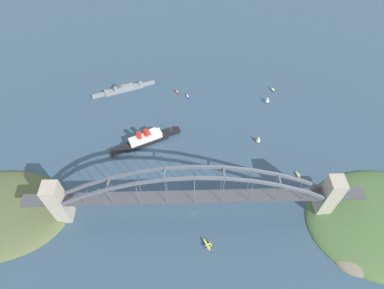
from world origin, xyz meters
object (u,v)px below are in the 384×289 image
object	(u,v)px
small_boat_3	(273,90)
small_boat_4	(188,96)
small_boat_5	(267,99)
channel_marker_buoy	(234,192)
seaplane_taxiing_near_bridge	(208,245)
small_boat_2	(177,92)
naval_cruiser	(123,89)
small_boat_6	(258,139)
small_boat_0	(298,176)
small_boat_1	(98,190)
ocean_liner	(146,139)
harbor_arch_bridge	(194,197)

from	to	relation	value
small_boat_3	small_boat_4	xyz separation A→B (m)	(-112.84, -10.37, -0.08)
small_boat_5	channel_marker_buoy	distance (m)	142.72
seaplane_taxiing_near_bridge	small_boat_2	size ratio (longest dim) A/B	1.38
small_boat_3	small_boat_5	world-z (taller)	small_boat_5
small_boat_2	small_boat_3	distance (m)	126.77
naval_cruiser	seaplane_taxiing_near_bridge	world-z (taller)	naval_cruiser
small_boat_6	small_boat_4	bearing A→B (deg)	136.05
small_boat_0	channel_marker_buoy	size ratio (longest dim) A/B	4.26
channel_marker_buoy	small_boat_0	bearing A→B (deg)	14.35
small_boat_6	small_boat_1	bearing A→B (deg)	-160.41
ocean_liner	channel_marker_buoy	bearing A→B (deg)	-35.87
small_boat_0	seaplane_taxiing_near_bridge	bearing A→B (deg)	-143.98
ocean_liner	small_boat_1	bearing A→B (deg)	-124.86
small_boat_0	small_boat_3	size ratio (longest dim) A/B	1.01
small_boat_1	small_boat_5	distance (m)	231.61
small_boat_3	channel_marker_buoy	bearing A→B (deg)	-113.95
harbor_arch_bridge	seaplane_taxiing_near_bridge	world-z (taller)	harbor_arch_bridge
harbor_arch_bridge	channel_marker_buoy	world-z (taller)	harbor_arch_bridge
small_boat_0	small_boat_1	bearing A→B (deg)	-176.31
naval_cruiser	small_boat_6	bearing A→B (deg)	-29.06
small_boat_2	small_boat_1	bearing A→B (deg)	-118.16
small_boat_0	small_boat_5	xyz separation A→B (m)	(-13.92, 112.88, 3.51)
ocean_liner	naval_cruiser	xyz separation A→B (m)	(-35.39, 89.51, -2.81)
small_boat_5	small_boat_6	world-z (taller)	small_boat_6
small_boat_0	small_boat_3	world-z (taller)	small_boat_0
small_boat_0	small_boat_2	distance (m)	186.06
small_boat_2	small_boat_4	bearing A→B (deg)	-32.73
small_boat_3	channel_marker_buoy	xyz separation A→B (m)	(-68.10, -153.33, 0.38)
seaplane_taxiing_near_bridge	small_boat_3	xyz separation A→B (m)	(97.83, 208.20, -1.53)
small_boat_2	small_boat_3	bearing A→B (deg)	0.64
seaplane_taxiing_near_bridge	small_boat_3	size ratio (longest dim) A/B	0.92
ocean_liner	naval_cruiser	world-z (taller)	ocean_liner
ocean_liner	small_boat_6	size ratio (longest dim) A/B	7.84
small_boat_0	small_boat_6	size ratio (longest dim) A/B	1.17
seaplane_taxiing_near_bridge	small_boat_4	world-z (taller)	seaplane_taxiing_near_bridge
small_boat_3	small_boat_5	distance (m)	25.39
harbor_arch_bridge	naval_cruiser	world-z (taller)	harbor_arch_bridge
harbor_arch_bridge	small_boat_6	bearing A→B (deg)	49.02
naval_cruiser	channel_marker_buoy	size ratio (longest dim) A/B	29.27
small_boat_2	small_boat_4	world-z (taller)	small_boat_2
ocean_liner	small_boat_0	bearing A→B (deg)	-16.81
small_boat_0	small_boat_1	distance (m)	208.52
small_boat_1	small_boat_5	xyz separation A→B (m)	(194.16, 126.28, 0.82)
seaplane_taxiing_near_bridge	naval_cruiser	bearing A→B (deg)	115.08
small_boat_0	small_boat_4	size ratio (longest dim) A/B	1.04
small_boat_2	naval_cruiser	bearing A→B (deg)	175.71
naval_cruiser	small_boat_4	world-z (taller)	naval_cruiser
naval_cruiser	small_boat_2	world-z (taller)	naval_cruiser
small_boat_6	channel_marker_buoy	bearing A→B (deg)	-117.94
seaplane_taxiing_near_bridge	small_boat_2	world-z (taller)	seaplane_taxiing_near_bridge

